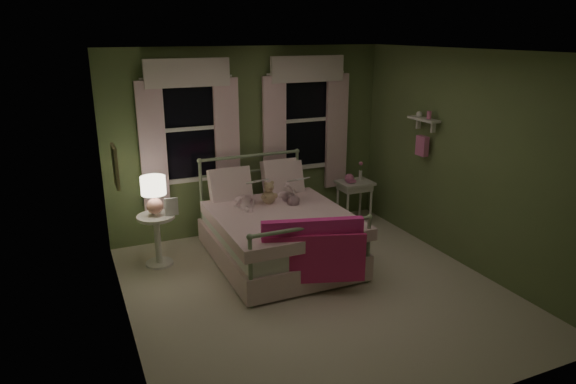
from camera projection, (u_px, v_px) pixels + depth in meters
name	position (u px, v px, depth m)	size (l,w,h in m)	color
room_shell	(317.00, 179.00, 5.39)	(4.20, 4.20, 4.20)	silver
bed	(278.00, 232.00, 6.44)	(1.58, 2.04, 1.18)	white
pink_throw	(314.00, 244.00, 5.49)	(1.09, 0.46, 0.71)	#ED2E93
child_left	(244.00, 179.00, 6.53)	(0.30, 0.20, 0.83)	#F7D1DD
child_right	(284.00, 176.00, 6.75)	(0.38, 0.29, 0.78)	#F7D1DD
book_left	(250.00, 186.00, 6.32)	(0.20, 0.27, 0.03)	beige
book_right	(292.00, 184.00, 6.55)	(0.20, 0.27, 0.02)	beige
teddy_bear	(269.00, 194.00, 6.56)	(0.23, 0.18, 0.31)	tan
nightstand_left	(157.00, 233.00, 6.29)	(0.46, 0.46, 0.65)	white
table_lamp	(154.00, 191.00, 6.13)	(0.30, 0.30, 0.47)	#DD9482
book_nightstand	(165.00, 216.00, 6.19)	(0.16, 0.22, 0.02)	beige
nightstand_right	(355.00, 188.00, 7.65)	(0.50, 0.40, 0.64)	white
pink_toy	(349.00, 178.00, 7.56)	(0.14, 0.18, 0.14)	pink
bud_vase	(361.00, 171.00, 7.67)	(0.06, 0.06, 0.28)	white
window_left	(190.00, 124.00, 6.74)	(1.34, 0.13, 1.96)	black
window_right	(306.00, 115.00, 7.39)	(1.34, 0.13, 1.96)	black
wall_shelf	(423.00, 133.00, 6.67)	(0.15, 0.50, 0.60)	white
framed_picture	(115.00, 167.00, 5.10)	(0.03, 0.32, 0.42)	beige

